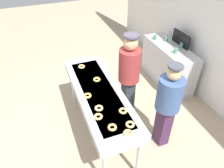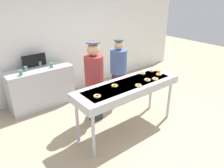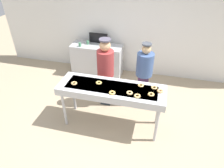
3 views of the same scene
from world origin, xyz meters
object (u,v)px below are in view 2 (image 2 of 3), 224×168
object	(u,v)px
glazed_donut_3	(115,86)
worker_assistant	(94,77)
glazed_donut_8	(142,73)
glazed_donut_5	(147,80)
menu_display	(34,60)
fryer_conveyor	(128,88)
glazed_donut_6	(159,71)
glazed_donut_7	(159,74)
paper_cup_1	(40,64)
paper_cup_3	(51,65)
paper_cup_2	(21,73)
glazed_donut_2	(138,85)
glazed_donut_1	(97,96)
glazed_donut_4	(155,79)
worker_baker	(118,68)
glazed_donut_0	(152,71)
paper_cup_0	(26,69)
prep_counter	(41,87)

from	to	relation	value
glazed_donut_3	worker_assistant	xyz separation A→B (m)	(-0.03, 0.60, -0.02)
worker_assistant	glazed_donut_8	bearing A→B (deg)	166.32
glazed_donut_5	menu_display	xyz separation A→B (m)	(-1.30, 2.27, 0.07)
worker_assistant	menu_display	distance (m)	1.63
glazed_donut_3	glazed_donut_8	bearing A→B (deg)	8.02
fryer_conveyor	glazed_donut_5	distance (m)	0.41
menu_display	glazed_donut_6	bearing A→B (deg)	-48.35
glazed_donut_7	paper_cup_1	bearing A→B (deg)	125.92
menu_display	paper_cup_3	bearing A→B (deg)	-47.82
glazed_donut_5	paper_cup_2	distance (m)	2.57
glazed_donut_2	glazed_donut_6	distance (m)	0.90
glazed_donut_1	glazed_donut_4	size ratio (longest dim) A/B	1.00
glazed_donut_6	glazed_donut_1	bearing A→B (deg)	-174.78
glazed_donut_1	worker_baker	bearing A→B (deg)	37.88
glazed_donut_6	paper_cup_3	xyz separation A→B (m)	(-1.58, 1.78, -0.02)
fryer_conveyor	glazed_donut_0	world-z (taller)	glazed_donut_0
glazed_donut_1	paper_cup_0	bearing A→B (deg)	102.47
glazed_donut_0	paper_cup_1	world-z (taller)	paper_cup_1
glazed_donut_8	glazed_donut_2	bearing A→B (deg)	-142.53
glazed_donut_8	paper_cup_0	size ratio (longest dim) A/B	1.13
glazed_donut_1	glazed_donut_6	world-z (taller)	same
glazed_donut_4	glazed_donut_6	xyz separation A→B (m)	(0.39, 0.25, 0.00)
glazed_donut_6	paper_cup_2	xyz separation A→B (m)	(-2.27, 1.71, -0.02)
worker_baker	paper_cup_3	distance (m)	1.52
prep_counter	paper_cup_1	distance (m)	0.55
paper_cup_2	paper_cup_3	size ratio (longest dim) A/B	1.00
paper_cup_2	menu_display	size ratio (longest dim) A/B	0.20
glazed_donut_7	glazed_donut_5	bearing A→B (deg)	-172.76
glazed_donut_3	paper_cup_2	world-z (taller)	paper_cup_2
glazed_donut_0	glazed_donut_6	bearing A→B (deg)	-35.81
fryer_conveyor	glazed_donut_0	bearing A→B (deg)	11.00
menu_display	glazed_donut_8	bearing A→B (deg)	-53.33
worker_baker	glazed_donut_0	bearing A→B (deg)	94.98
glazed_donut_3	glazed_donut_7	xyz separation A→B (m)	(1.03, -0.13, 0.00)
glazed_donut_3	prep_counter	size ratio (longest dim) A/B	0.08
glazed_donut_4	glazed_donut_5	size ratio (longest dim) A/B	1.00
glazed_donut_4	paper_cup_3	size ratio (longest dim) A/B	1.13
glazed_donut_1	menu_display	distance (m)	2.24
glazed_donut_2	paper_cup_1	world-z (taller)	paper_cup_1
glazed_donut_1	glazed_donut_2	world-z (taller)	same
glazed_donut_8	prep_counter	xyz separation A→B (m)	(-1.47, 1.76, -0.53)
fryer_conveyor	glazed_donut_4	size ratio (longest dim) A/B	17.50
glazed_donut_5	glazed_donut_7	distance (m)	0.39
worker_baker	menu_display	xyz separation A→B (m)	(-1.46, 1.24, 0.16)
glazed_donut_2	paper_cup_2	xyz separation A→B (m)	(-1.42, 1.98, -0.02)
glazed_donut_1	glazed_donut_6	distance (m)	1.66
glazed_donut_4	paper_cup_1	bearing A→B (deg)	120.41
paper_cup_2	menu_display	xyz separation A→B (m)	(0.42, 0.37, 0.09)
glazed_donut_3	glazed_donut_4	distance (m)	0.83
paper_cup_0	glazed_donut_4	bearing A→B (deg)	-51.41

